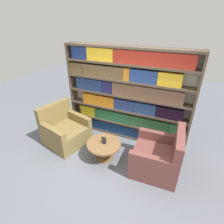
{
  "coord_description": "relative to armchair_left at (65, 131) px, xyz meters",
  "views": [
    {
      "loc": [
        1.25,
        -2.49,
        2.8
      ],
      "look_at": [
        -0.11,
        0.62,
        0.96
      ],
      "focal_mm": 28.0,
      "sensor_mm": 36.0,
      "label": 1
    }
  ],
  "objects": [
    {
      "name": "coffee_table",
      "position": [
        1.15,
        -0.14,
        -0.03
      ],
      "size": [
        0.74,
        0.74,
        0.4
      ],
      "color": "brown",
      "rests_on": "ground_plane"
    },
    {
      "name": "table_sign",
      "position": [
        1.15,
        -0.14,
        0.16
      ],
      "size": [
        0.11,
        0.06,
        0.16
      ],
      "color": "black",
      "rests_on": "coffee_table"
    },
    {
      "name": "armchair_left",
      "position": [
        0.0,
        0.0,
        0.0
      ],
      "size": [
        1.1,
        1.11,
        0.97
      ],
      "rotation": [
        0.0,
        0.0,
        1.32
      ],
      "color": "olive",
      "rests_on": "ground_plane"
    },
    {
      "name": "ground_plane",
      "position": [
        1.26,
        -0.32,
        -0.32
      ],
      "size": [
        14.0,
        14.0,
        0.0
      ],
      "primitive_type": "plane",
      "color": "slate"
    },
    {
      "name": "armchair_right",
      "position": [
        2.3,
        -0.01,
        0.0
      ],
      "size": [
        0.94,
        0.95,
        0.97
      ],
      "rotation": [
        0.0,
        0.0,
        -1.53
      ],
      "color": "brown",
      "rests_on": "ground_plane"
    },
    {
      "name": "bookshelf",
      "position": [
        1.27,
        0.9,
        0.83
      ],
      "size": [
        3.08,
        0.3,
        2.28
      ],
      "color": "silver",
      "rests_on": "ground_plane"
    }
  ]
}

